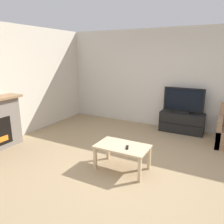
{
  "coord_description": "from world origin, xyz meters",
  "views": [
    {
      "loc": [
        1.23,
        -3.23,
        2.02
      ],
      "look_at": [
        -0.83,
        0.64,
        0.85
      ],
      "focal_mm": 35.0,
      "sensor_mm": 36.0,
      "label": 1
    }
  ],
  "objects_px": {
    "tv_stand": "(182,122)",
    "tv": "(183,101)",
    "coffee_table": "(122,149)",
    "remote": "(127,147)"
  },
  "relations": [
    {
      "from": "tv_stand",
      "to": "tv",
      "type": "height_order",
      "value": "tv"
    },
    {
      "from": "tv_stand",
      "to": "coffee_table",
      "type": "bearing_deg",
      "value": -102.35
    },
    {
      "from": "remote",
      "to": "coffee_table",
      "type": "bearing_deg",
      "value": 136.3
    },
    {
      "from": "remote",
      "to": "tv_stand",
      "type": "bearing_deg",
      "value": 59.35
    },
    {
      "from": "coffee_table",
      "to": "remote",
      "type": "xyz_separation_m",
      "value": [
        0.11,
        -0.05,
        0.07
      ]
    },
    {
      "from": "tv",
      "to": "coffee_table",
      "type": "bearing_deg",
      "value": -102.36
    },
    {
      "from": "tv_stand",
      "to": "tv",
      "type": "bearing_deg",
      "value": -90.0
    },
    {
      "from": "tv",
      "to": "remote",
      "type": "distance_m",
      "value": 2.61
    },
    {
      "from": "tv",
      "to": "coffee_table",
      "type": "height_order",
      "value": "tv"
    },
    {
      "from": "coffee_table",
      "to": "remote",
      "type": "height_order",
      "value": "remote"
    }
  ]
}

